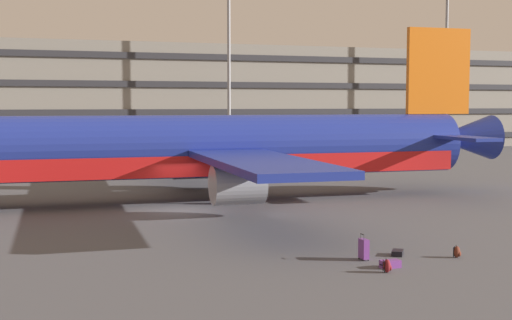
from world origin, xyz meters
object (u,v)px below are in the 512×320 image
Objects in this scene: suitcase_red at (364,249)px; backpack_small at (457,252)px; backpack_black at (387,266)px; airliner at (210,149)px; suitcase_upright at (398,253)px; suitcase_teal at (390,264)px.

suitcase_red is 2.00× the size of backpack_small.
backpack_black is (-3.65, -1.23, 0.01)m from backpack_small.
airliner reaches higher than suitcase_upright.
airliner is 75.12× the size of backpack_black.
airliner reaches higher than suitcase_teal.
suitcase_teal is at bearing -83.95° from airliner.
suitcase_red reaches higher than backpack_small.
suitcase_red is at bearing 86.72° from backpack_black.
backpack_small is at bearing 11.31° from suitcase_teal.
suitcase_upright is 0.98× the size of suitcase_teal.
suitcase_red is 3.63m from backpack_small.
suitcase_red is 1.48m from suitcase_teal.
airliner is 78.89× the size of backpack_small.
suitcase_teal is 3.27m from backpack_small.
backpack_small is 3.85m from backpack_black.
suitcase_red is at bearing -84.55° from airliner.
backpack_small is at bearing -73.79° from airliner.
backpack_small reaches higher than suitcase_upright.
suitcase_teal is 0.74m from backpack_black.
suitcase_red is at bearing -169.91° from suitcase_upright.
airliner reaches higher than backpack_black.
suitcase_red is 1.65m from suitcase_upright.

